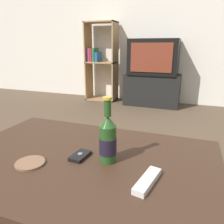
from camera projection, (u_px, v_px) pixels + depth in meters
The scene contains 9 objects.
back_wall at pixel (172, 19), 3.34m from camera, with size 8.00×0.05×2.60m.
coffee_table at pixel (83, 175), 0.88m from camera, with size 1.04×0.70×0.49m.
tv_stand at pixel (152, 90), 3.46m from camera, with size 0.85×0.41×0.49m.
television at pixel (154, 57), 3.31m from camera, with size 0.73×0.47×0.53m.
bookshelf at pixel (100, 61), 3.70m from camera, with size 0.51×0.30×1.29m.
beer_bottle at pixel (108, 139), 0.81m from camera, with size 0.07×0.07×0.25m.
cell_phone at pixel (80, 156), 0.85m from camera, with size 0.06×0.10×0.02m.
remote_control at pixel (147, 181), 0.69m from camera, with size 0.07×0.16×0.02m.
coaster at pixel (30, 163), 0.81m from camera, with size 0.11×0.11×0.01m.
Camera 1 is at (0.37, -0.68, 0.92)m, focal length 35.00 mm.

